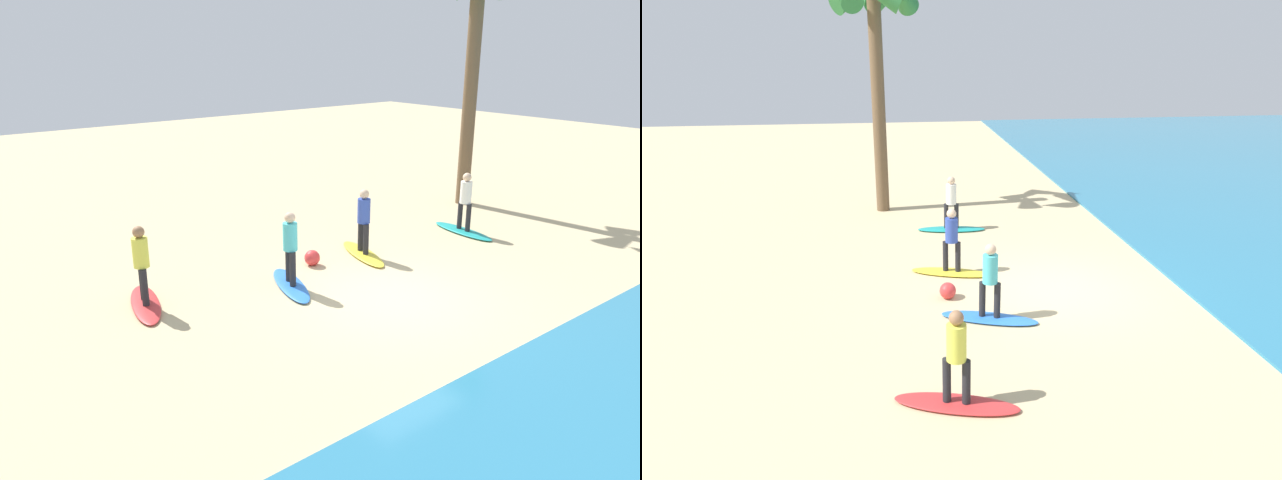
# 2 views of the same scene
# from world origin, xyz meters

# --- Properties ---
(ground_plane) EXTENTS (60.00, 60.00, 0.00)m
(ground_plane) POSITION_xyz_m (0.00, 0.00, 0.00)
(ground_plane) COLOR #CCB789
(surfboard_teal) EXTENTS (0.76, 2.14, 0.09)m
(surfboard_teal) POSITION_xyz_m (-4.83, -1.98, 0.04)
(surfboard_teal) COLOR teal
(surfboard_teal) RESTS_ON ground
(surfer_teal) EXTENTS (0.32, 0.46, 1.64)m
(surfer_teal) POSITION_xyz_m (-4.83, -1.98, 1.04)
(surfer_teal) COLOR #232328
(surfer_teal) RESTS_ON surfboard_teal
(surfboard_yellow) EXTENTS (1.15, 2.17, 0.09)m
(surfboard_yellow) POSITION_xyz_m (-1.32, -2.36, 0.04)
(surfboard_yellow) COLOR yellow
(surfboard_yellow) RESTS_ON ground
(surfer_yellow) EXTENTS (0.32, 0.45, 1.64)m
(surfer_yellow) POSITION_xyz_m (-1.32, -2.36, 1.04)
(surfer_yellow) COLOR #232328
(surfer_yellow) RESTS_ON surfboard_yellow
(surfboard_blue) EXTENTS (1.23, 2.17, 0.09)m
(surfboard_blue) POSITION_xyz_m (1.33, -1.85, 0.04)
(surfboard_blue) COLOR blue
(surfboard_blue) RESTS_ON ground
(surfer_blue) EXTENTS (0.32, 0.44, 1.64)m
(surfer_blue) POSITION_xyz_m (1.33, -1.85, 1.04)
(surfer_blue) COLOR #232328
(surfer_blue) RESTS_ON surfboard_blue
(surfboard_red) EXTENTS (1.14, 2.17, 0.09)m
(surfboard_red) POSITION_xyz_m (4.27, -2.91, 0.04)
(surfboard_red) COLOR red
(surfboard_red) RESTS_ON ground
(surfer_red) EXTENTS (0.32, 0.45, 1.64)m
(surfer_red) POSITION_xyz_m (4.27, -2.91, 1.04)
(surfer_red) COLOR #232328
(surfer_red) RESTS_ON surfboard_red
(palm_tree) EXTENTS (2.88, 3.03, 7.79)m
(palm_tree) POSITION_xyz_m (-7.44, -4.11, 6.24)
(palm_tree) COLOR brown
(palm_tree) RESTS_ON ground
(beach_ball) EXTENTS (0.38, 0.38, 0.38)m
(beach_ball) POSITION_xyz_m (0.13, -2.62, 0.19)
(beach_ball) COLOR #E53838
(beach_ball) RESTS_ON ground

